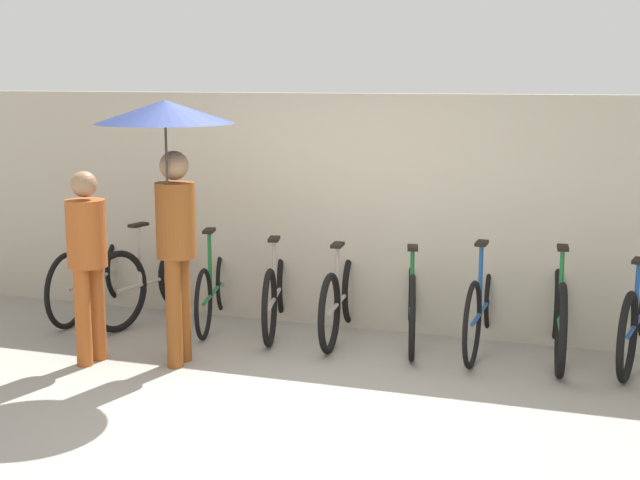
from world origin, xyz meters
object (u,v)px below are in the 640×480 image
(parked_bicycle_3, at_px, (277,292))
(pedestrian_center, at_px, (169,155))
(parked_bicycle_7, at_px, (558,312))
(parked_bicycle_1, at_px, (153,280))
(parked_bicycle_0, at_px, (97,276))
(parked_bicycle_5, at_px, (411,300))
(parked_bicycle_2, at_px, (214,288))
(parked_bicycle_6, at_px, (483,306))
(parked_bicycle_8, at_px, (639,318))
(pedestrian_leading, at_px, (87,253))
(parked_bicycle_4, at_px, (341,298))

(parked_bicycle_3, height_order, pedestrian_center, pedestrian_center)
(parked_bicycle_7, bearing_deg, parked_bicycle_1, 84.80)
(parked_bicycle_0, bearing_deg, parked_bicycle_5, -91.25)
(parked_bicycle_3, bearing_deg, parked_bicycle_2, 77.42)
(parked_bicycle_6, relative_size, parked_bicycle_8, 1.00)
(parked_bicycle_3, relative_size, parked_bicycle_8, 0.94)
(parked_bicycle_2, bearing_deg, parked_bicycle_1, 80.04)
(parked_bicycle_3, relative_size, pedestrian_leading, 1.05)
(parked_bicycle_3, bearing_deg, parked_bicycle_5, -102.74)
(parked_bicycle_2, distance_m, parked_bicycle_7, 3.17)
(parked_bicycle_2, bearing_deg, parked_bicycle_3, -102.77)
(parked_bicycle_2, height_order, parked_bicycle_5, parked_bicycle_2)
(parked_bicycle_0, height_order, parked_bicycle_8, parked_bicycle_8)
(parked_bicycle_7, bearing_deg, parked_bicycle_6, 81.11)
(parked_bicycle_0, distance_m, pedestrian_leading, 1.66)
(parked_bicycle_3, height_order, parked_bicycle_8, parked_bicycle_8)
(parked_bicycle_1, xyz_separation_m, parked_bicycle_7, (3.80, 0.04, -0.00))
(parked_bicycle_2, distance_m, parked_bicycle_6, 2.53)
(parked_bicycle_3, xyz_separation_m, parked_bicycle_4, (0.63, -0.03, 0.00))
(parked_bicycle_5, bearing_deg, parked_bicycle_2, 77.86)
(parked_bicycle_1, xyz_separation_m, parked_bicycle_6, (3.16, 0.08, -0.01))
(parked_bicycle_7, bearing_deg, parked_bicycle_4, 84.49)
(parked_bicycle_8, relative_size, pedestrian_leading, 1.12)
(parked_bicycle_0, height_order, pedestrian_center, pedestrian_center)
(parked_bicycle_1, distance_m, parked_bicycle_2, 0.63)
(pedestrian_center, bearing_deg, parked_bicycle_5, -145.78)
(parked_bicycle_6, bearing_deg, parked_bicycle_8, -87.74)
(pedestrian_leading, bearing_deg, parked_bicycle_3, -121.61)
(parked_bicycle_2, bearing_deg, parked_bicycle_4, -104.78)
(pedestrian_center, bearing_deg, parked_bicycle_2, -83.38)
(parked_bicycle_7, bearing_deg, parked_bicycle_8, -89.98)
(parked_bicycle_2, xyz_separation_m, parked_bicycle_6, (2.53, 0.03, 0.03))
(pedestrian_center, bearing_deg, parked_bicycle_0, -43.92)
(parked_bicycle_4, bearing_deg, parked_bicycle_5, -90.18)
(parked_bicycle_1, xyz_separation_m, pedestrian_center, (0.87, -1.23, 1.33))
(parked_bicycle_6, bearing_deg, parked_bicycle_5, 89.82)
(parked_bicycle_6, distance_m, parked_bicycle_8, 1.27)
(parked_bicycle_2, relative_size, parked_bicycle_7, 0.89)
(pedestrian_leading, bearing_deg, parked_bicycle_2, -102.02)
(parked_bicycle_2, xyz_separation_m, parked_bicycle_7, (3.17, -0.00, 0.04))
(parked_bicycle_1, xyz_separation_m, parked_bicycle_5, (2.53, 0.09, -0.02))
(parked_bicycle_2, bearing_deg, pedestrian_leading, 147.00)
(parked_bicycle_4, distance_m, parked_bicycle_6, 1.27)
(parked_bicycle_2, relative_size, pedestrian_center, 0.74)
(parked_bicycle_1, height_order, parked_bicycle_4, parked_bicycle_1)
(parked_bicycle_4, bearing_deg, parked_bicycle_2, 84.12)
(parked_bicycle_2, height_order, parked_bicycle_3, parked_bicycle_2)
(parked_bicycle_3, bearing_deg, parked_bicycle_6, -103.47)
(parked_bicycle_2, height_order, parked_bicycle_8, parked_bicycle_2)
(parked_bicycle_4, relative_size, pedestrian_center, 0.77)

